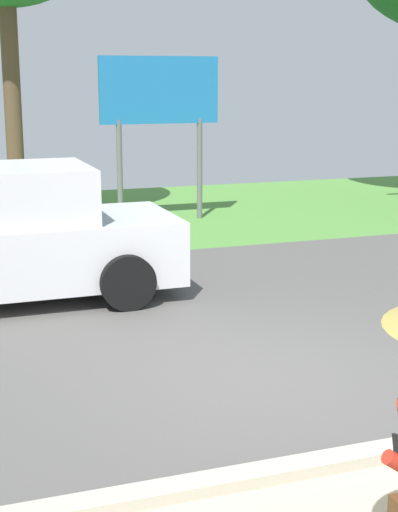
# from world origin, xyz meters

# --- Properties ---
(ground_plane) EXTENTS (40.00, 22.00, 0.20)m
(ground_plane) POSITION_xyz_m (0.00, 2.95, -0.05)
(ground_plane) COLOR #565451
(roadside_billboard) EXTENTS (2.60, 0.12, 3.50)m
(roadside_billboard) POSITION_xyz_m (1.53, 8.99, 2.55)
(roadside_billboard) COLOR slate
(roadside_billboard) RESTS_ON ground_plane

